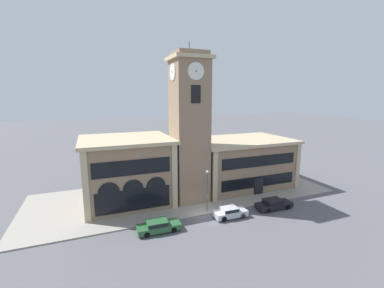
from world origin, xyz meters
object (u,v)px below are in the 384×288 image
Objects in this scene: parked_car_mid at (230,212)px; parked_car_far at (274,204)px; street_lamp at (207,184)px; parked_car_near at (158,226)px.

parked_car_far is (6.45, 0.00, 0.01)m from parked_car_mid.
parked_car_near is at bearing -161.04° from street_lamp.
parked_car_near is 15.31m from parked_car_far.
parked_car_mid is (8.85, -0.00, 0.03)m from parked_car_near.
parked_car_near is 0.98× the size of parked_car_far.
street_lamp reaches higher than parked_car_far.
parked_car_far is at bearing -15.81° from street_lamp.
parked_car_near is at bearing -178.62° from parked_car_mid.
parked_car_far is 0.91× the size of street_lamp.
street_lamp is at bearing 130.55° from parked_car_mid.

